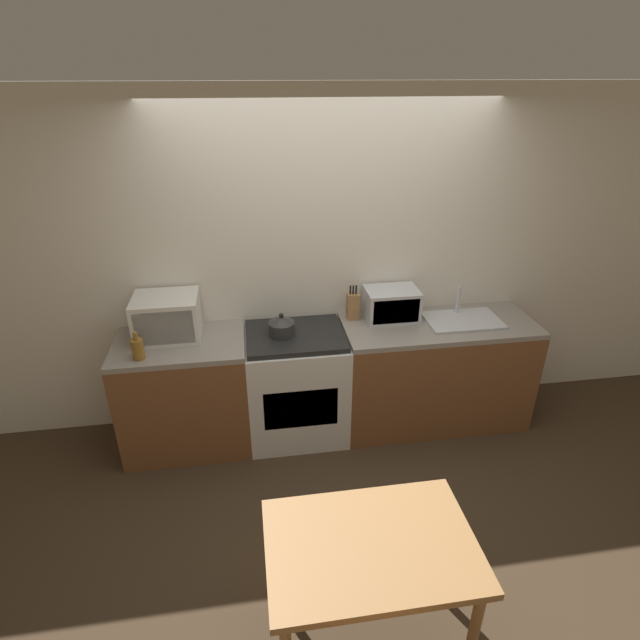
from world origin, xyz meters
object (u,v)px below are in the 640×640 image
object	(u,v)px
stove_range	(296,384)
toaster_oven	(391,304)
bottle	(138,348)
dining_table	(370,557)
kettle	(282,326)
microwave	(167,317)

from	to	relation	value
stove_range	toaster_oven	xyz separation A→B (m)	(0.78, 0.14, 0.57)
bottle	toaster_oven	xyz separation A→B (m)	(1.86, 0.34, 0.04)
dining_table	bottle	bearing A→B (deg)	128.88
stove_range	kettle	world-z (taller)	kettle
stove_range	dining_table	bearing A→B (deg)	-84.79
bottle	dining_table	xyz separation A→B (m)	(1.25, -1.55, -0.35)
stove_range	dining_table	size ratio (longest dim) A/B	0.93
dining_table	stove_range	bearing A→B (deg)	95.21
microwave	bottle	bearing A→B (deg)	-119.81
microwave	bottle	distance (m)	0.35
toaster_oven	dining_table	xyz separation A→B (m)	(-0.62, -1.88, -0.39)
kettle	dining_table	bearing A→B (deg)	-81.60
bottle	dining_table	distance (m)	2.02
stove_range	dining_table	xyz separation A→B (m)	(0.16, -1.74, 0.18)
kettle	toaster_oven	world-z (taller)	toaster_oven
bottle	dining_table	world-z (taller)	bottle
kettle	dining_table	size ratio (longest dim) A/B	0.20
bottle	toaster_oven	world-z (taller)	toaster_oven
stove_range	kettle	size ratio (longest dim) A/B	4.60
kettle	microwave	distance (m)	0.83
kettle	bottle	size ratio (longest dim) A/B	0.97
stove_range	bottle	world-z (taller)	bottle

